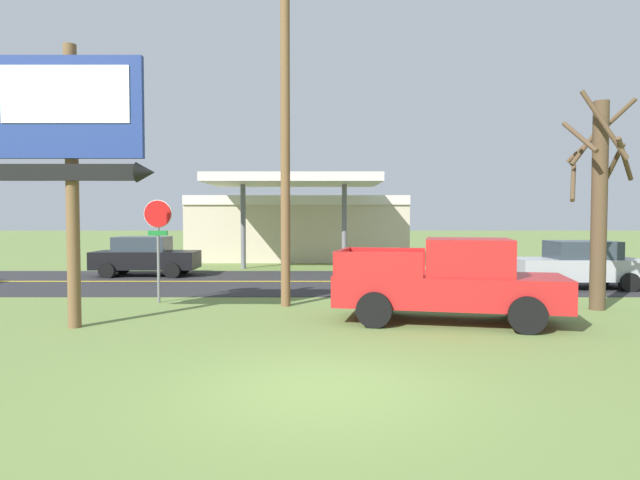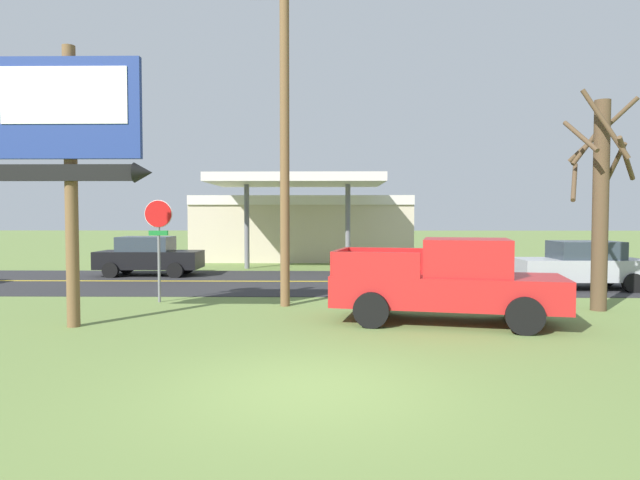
% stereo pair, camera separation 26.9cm
% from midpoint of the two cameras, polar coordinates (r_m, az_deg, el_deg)
% --- Properties ---
extents(ground_plane, '(180.00, 180.00, 0.00)m').
position_cam_midpoint_polar(ground_plane, '(8.16, 0.01, -15.19)').
color(ground_plane, olive).
extents(road_asphalt, '(140.00, 8.00, 0.02)m').
position_cam_midpoint_polar(road_asphalt, '(20.92, 0.60, -4.32)').
color(road_asphalt, '#2B2B2D').
rests_on(road_asphalt, ground).
extents(road_centre_line, '(126.00, 0.20, 0.01)m').
position_cam_midpoint_polar(road_centre_line, '(20.92, 0.60, -4.29)').
color(road_centre_line, gold).
rests_on(road_centre_line, road_asphalt).
extents(motel_sign, '(3.53, 0.54, 6.23)m').
position_cam_midpoint_polar(motel_sign, '(13.38, -23.87, 9.95)').
color(motel_sign, brown).
rests_on(motel_sign, ground).
extents(stop_sign, '(0.80, 0.08, 2.95)m').
position_cam_midpoint_polar(stop_sign, '(16.45, -15.90, 0.79)').
color(stop_sign, slate).
rests_on(stop_sign, ground).
extents(utility_pole, '(2.07, 0.26, 9.72)m').
position_cam_midpoint_polar(utility_pole, '(15.41, -3.17, 12.59)').
color(utility_pole, brown).
rests_on(utility_pole, ground).
extents(bare_tree, '(2.09, 2.07, 5.71)m').
position_cam_midpoint_polar(bare_tree, '(16.26, 27.40, 4.04)').
color(bare_tree, brown).
rests_on(bare_tree, ground).
extents(gas_station, '(12.00, 11.50, 4.40)m').
position_cam_midpoint_polar(gas_station, '(31.80, -1.54, 1.48)').
color(gas_station, beige).
rests_on(gas_station, ground).
extents(pickup_red_parked_on_lawn, '(5.49, 3.03, 1.96)m').
position_cam_midpoint_polar(pickup_red_parked_on_lawn, '(13.20, 13.75, -4.19)').
color(pickup_red_parked_on_lawn, red).
rests_on(pickup_red_parked_on_lawn, ground).
extents(car_black_near_lane, '(4.20, 2.00, 1.64)m').
position_cam_midpoint_polar(car_black_near_lane, '(24.00, -16.95, -1.59)').
color(car_black_near_lane, black).
rests_on(car_black_near_lane, ground).
extents(car_silver_mid_lane, '(4.20, 2.00, 1.64)m').
position_cam_midpoint_polar(car_silver_mid_lane, '(20.76, 25.74, -2.34)').
color(car_silver_mid_lane, '#A8AAAF').
rests_on(car_silver_mid_lane, ground).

